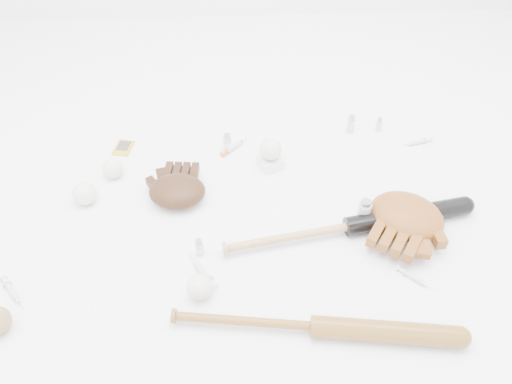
{
  "coord_description": "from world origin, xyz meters",
  "views": [
    {
      "loc": [
        -0.04,
        -1.1,
        1.22
      ],
      "look_at": [
        0.02,
        0.07,
        0.06
      ],
      "focal_mm": 35.0,
      "sensor_mm": 36.0,
      "label": 1
    }
  ],
  "objects_px": {
    "bat_wood": "(314,326)",
    "pedestal": "(270,162)",
    "bat_dark": "(349,226)",
    "glove_dark": "(177,191)"
  },
  "relations": [
    {
      "from": "pedestal",
      "to": "glove_dark",
      "type": "bearing_deg",
      "value": -155.04
    },
    {
      "from": "pedestal",
      "to": "bat_wood",
      "type": "bearing_deg",
      "value": -84.41
    },
    {
      "from": "bat_wood",
      "to": "pedestal",
      "type": "xyz_separation_m",
      "value": [
        -0.07,
        0.68,
        -0.01
      ]
    },
    {
      "from": "bat_dark",
      "to": "glove_dark",
      "type": "bearing_deg",
      "value": 151.81
    },
    {
      "from": "bat_dark",
      "to": "glove_dark",
      "type": "distance_m",
      "value": 0.58
    },
    {
      "from": "bat_dark",
      "to": "bat_wood",
      "type": "bearing_deg",
      "value": -124.77
    },
    {
      "from": "bat_wood",
      "to": "pedestal",
      "type": "height_order",
      "value": "bat_wood"
    },
    {
      "from": "bat_wood",
      "to": "glove_dark",
      "type": "relative_size",
      "value": 3.55
    },
    {
      "from": "bat_dark",
      "to": "pedestal",
      "type": "distance_m",
      "value": 0.4
    },
    {
      "from": "bat_dark",
      "to": "bat_wood",
      "type": "distance_m",
      "value": 0.38
    }
  ]
}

